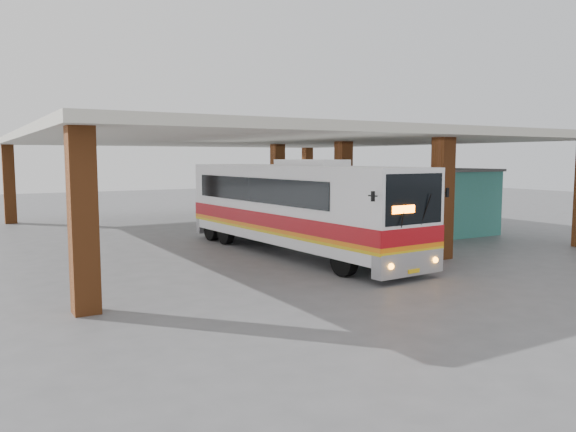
# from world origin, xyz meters

# --- Properties ---
(ground) EXTENTS (90.00, 90.00, 0.00)m
(ground) POSITION_xyz_m (0.00, 0.00, 0.00)
(ground) COLOR #515154
(ground) RESTS_ON ground
(brick_columns) EXTENTS (20.10, 21.60, 4.35)m
(brick_columns) POSITION_xyz_m (1.43, 5.00, 2.17)
(brick_columns) COLOR brown
(brick_columns) RESTS_ON ground
(canopy_roof) EXTENTS (21.00, 23.00, 0.30)m
(canopy_roof) POSITION_xyz_m (0.50, 6.50, 4.50)
(canopy_roof) COLOR beige
(canopy_roof) RESTS_ON brick_columns
(shop_building) EXTENTS (5.20, 8.20, 3.11)m
(shop_building) POSITION_xyz_m (7.49, 4.00, 1.56)
(shop_building) COLOR #327E6B
(shop_building) RESTS_ON ground
(coach_bus) EXTENTS (3.28, 12.35, 3.56)m
(coach_bus) POSITION_xyz_m (-1.03, 0.53, 1.77)
(coach_bus) COLOR white
(coach_bus) RESTS_ON ground
(motorcycle) EXTENTS (2.19, 1.53, 1.09)m
(motorcycle) POSITION_xyz_m (4.19, 0.83, 0.54)
(motorcycle) COLOR black
(motorcycle) RESTS_ON ground
(pedestrian) EXTENTS (0.58, 0.40, 1.55)m
(pedestrian) POSITION_xyz_m (2.18, -3.55, 0.77)
(pedestrian) COLOR red
(pedestrian) RESTS_ON ground
(red_chair) EXTENTS (0.40, 0.40, 0.71)m
(red_chair) POSITION_xyz_m (5.08, 5.99, 0.33)
(red_chair) COLOR red
(red_chair) RESTS_ON ground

